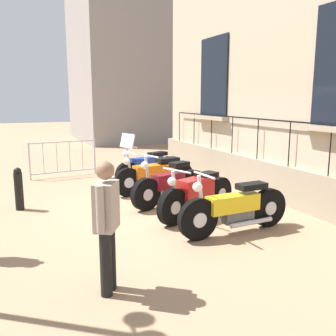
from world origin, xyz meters
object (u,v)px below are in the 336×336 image
motorcycle_orange (155,175)px  motorcycle_red (197,195)px  pedestrian_walking (107,221)px  crowd_barrier (63,158)px  motorcycle_yellow (235,209)px  motorcycle_blue (148,167)px  motorcycle_maroon (170,186)px  bollard (19,189)px

motorcycle_orange → motorcycle_red: motorcycle_orange is taller
motorcycle_red → pedestrian_walking: size_ratio=1.25×
motorcycle_red → crowd_barrier: (1.78, -4.86, 0.13)m
motorcycle_yellow → motorcycle_blue: bearing=-89.8°
pedestrian_walking → crowd_barrier: bearing=-94.2°
motorcycle_red → crowd_barrier: size_ratio=1.02×
motorcycle_maroon → bollard: size_ratio=2.21×
motorcycle_red → pedestrian_walking: bearing=42.2°
crowd_barrier → bollard: bearing=66.1°
motorcycle_blue → motorcycle_maroon: 2.12m
motorcycle_maroon → motorcycle_blue: bearing=-97.8°
motorcycle_yellow → bollard: (3.27, -2.90, 0.02)m
motorcycle_red → crowd_barrier: bearing=-69.9°
motorcycle_orange → motorcycle_red: size_ratio=1.09×
motorcycle_yellow → pedestrian_walking: bearing=23.2°
bollard → motorcycle_blue: bearing=-159.7°
motorcycle_orange → crowd_barrier: bearing=-58.1°
motorcycle_orange → motorcycle_yellow: motorcycle_yellow is taller
bollard → pedestrian_walking: bearing=101.7°
motorcycle_orange → bollard: size_ratio=2.43×
motorcycle_blue → pedestrian_walking: size_ratio=1.28×
motorcycle_maroon → motorcycle_red: (-0.13, 0.98, 0.02)m
motorcycle_blue → motorcycle_orange: bearing=79.4°
bollard → motorcycle_orange: bearing=-176.6°
crowd_barrier → motorcycle_blue: bearing=137.4°
crowd_barrier → bollard: size_ratio=2.17×
motorcycle_blue → pedestrian_walking: (2.44, 5.15, 0.43)m
pedestrian_walking → motorcycle_red: bearing=-137.8°
motorcycle_blue → bollard: (3.26, 1.20, -0.00)m
motorcycle_blue → bollard: size_ratio=2.27×
motorcycle_maroon → crowd_barrier: motorcycle_maroon is taller
motorcycle_yellow → crowd_barrier: (1.95, -5.88, 0.14)m
motorcycle_orange → pedestrian_walking: size_ratio=1.36×
motorcycle_orange → crowd_barrier: size_ratio=1.12×
motorcycle_yellow → bollard: size_ratio=2.44×
motorcycle_blue → bollard: motorcycle_blue is taller
motorcycle_red → bollard: size_ratio=2.22×
crowd_barrier → motorcycle_orange: bearing=121.9°
motorcycle_maroon → pedestrian_walking: bearing=54.8°
motorcycle_orange → bollard: motorcycle_orange is taller
bollard → motorcycle_maroon: bearing=163.2°
motorcycle_maroon → motorcycle_yellow: (-0.30, 2.00, 0.01)m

